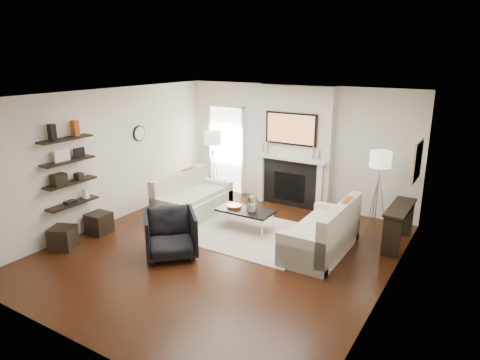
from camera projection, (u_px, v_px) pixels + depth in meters
The scene contains 71 objects.
room_envelope at pixel (221, 177), 7.16m from camera, with size 6.00×6.00×6.00m.
chimney_breast at pixel (293, 147), 9.51m from camera, with size 1.80×0.25×2.70m, color silver.
fireplace_surround at pixel (290, 184), 9.64m from camera, with size 1.30×0.02×1.04m, color black.
firebox at pixel (289, 187), 9.65m from camera, with size 0.75×0.02×0.65m, color black.
mantel_pilaster_l at pixel (261, 178), 9.97m from camera, with size 0.12×0.08×1.10m, color white.
mantel_pilaster_r at pixel (319, 188), 9.24m from camera, with size 0.12×0.08×1.10m, color white.
mantel_shelf at pixel (289, 159), 9.43m from camera, with size 1.70×0.18×0.07m, color white.
tv_body at pixel (291, 129), 9.26m from camera, with size 1.20×0.06×0.70m, color black.
tv_screen at pixel (290, 129), 9.23m from camera, with size 1.10×0.01×0.62m, color #BF723F.
candlestick_l_tall at pixel (268, 148), 9.66m from camera, with size 0.04×0.04×0.30m, color silver.
candlestick_l_short at pixel (263, 148), 9.73m from camera, with size 0.04×0.04×0.24m, color silver.
candlestick_r_tall at pixel (313, 153), 9.11m from camera, with size 0.04×0.04×0.30m, color silver.
candlestick_r_short at pixel (319, 155), 9.05m from camera, with size 0.04×0.04×0.24m, color silver.
hallway_panel at pixel (227, 150), 10.61m from camera, with size 0.90×0.02×2.10m, color white.
door_trim_l at pixel (210, 148), 10.84m from camera, with size 0.06×0.06×2.16m, color white.
door_trim_r at pixel (243, 152), 10.35m from camera, with size 0.06×0.06×2.16m, color white.
door_trim_top at pixel (226, 106), 10.29m from camera, with size 1.02×0.06×0.06m, color white.
rug at pixel (246, 233), 8.29m from camera, with size 2.60×2.00×0.01m, color #BFB09D.
loveseat_left_base at pixel (194, 207), 9.10m from camera, with size 0.85×1.80×0.42m, color beige.
loveseat_left_back at pixel (181, 190), 9.18m from camera, with size 0.18×1.80×0.80m, color beige.
loveseat_left_arm_n at pixel (168, 214), 8.41m from camera, with size 0.85×0.18×0.60m, color beige.
loveseat_left_arm_s at pixel (215, 193), 9.74m from camera, with size 0.85×0.18×0.60m, color beige.
loveseat_left_cushion at pixel (195, 196), 9.00m from camera, with size 0.63×1.44×0.10m, color beige.
pillow_left_orange at pixel (189, 178), 9.37m from camera, with size 0.10×0.42×0.42m, color #A14713.
pillow_left_charcoal at pixel (171, 185), 8.88m from camera, with size 0.10×0.40×0.40m, color black.
loveseat_right_base at pixel (320, 241), 7.44m from camera, with size 0.85×1.80×0.42m, color beige.
loveseat_right_back at pixel (340, 228), 7.19m from camera, with size 0.18×1.80×0.80m, color beige.
loveseat_right_arm_n at pixel (302, 254), 6.76m from camera, with size 0.85×0.18×0.60m, color beige.
loveseat_right_arm_s at pixel (336, 221), 8.08m from camera, with size 0.85×0.18×0.60m, color beige.
loveseat_right_cushion at pixel (318, 226), 7.40m from camera, with size 0.63×1.44×0.10m, color beige.
pillow_right_orange at pixel (347, 211), 7.37m from camera, with size 0.10×0.42×0.42m, color #A14713.
pillow_right_charcoal at pixel (335, 223), 6.89m from camera, with size 0.10×0.40×0.40m, color black.
coffee_table at pixel (245, 211), 8.33m from camera, with size 1.10×0.55×0.04m, color black.
coffee_leg_nw at pixel (218, 219), 8.46m from camera, with size 0.02×0.02×0.38m, color silver.
coffee_leg_ne at pixel (262, 230), 7.96m from camera, with size 0.02×0.02×0.38m, color silver.
coffee_leg_sw at pixel (230, 213), 8.82m from camera, with size 0.02×0.02×0.38m, color silver.
coffee_leg_se at pixel (273, 222), 8.32m from camera, with size 0.02×0.02×0.38m, color silver.
hurricane_glass at pixel (252, 204), 8.21m from camera, with size 0.18×0.18×0.31m, color white.
hurricane_candle at pixel (252, 208), 8.23m from camera, with size 0.10×0.10×0.15m, color white.
copper_bowl at pixel (234, 206), 8.44m from camera, with size 0.29×0.29×0.05m, color #B6521E.
armchair at pixel (170, 232), 7.25m from camera, with size 0.84×0.79×0.86m, color black.
lamp_left_post at pixel (213, 173), 10.25m from camera, with size 0.02×0.02×1.20m, color silver.
lamp_left_shade at pixel (213, 138), 10.01m from camera, with size 0.40×0.40×0.30m, color white.
lamp_left_leg_a at pixel (217, 173), 10.20m from camera, with size 0.02×0.02×1.25m, color silver.
lamp_left_leg_b at pixel (214, 172), 10.36m from camera, with size 0.02×0.02×1.25m, color silver.
lamp_left_leg_c at pixel (209, 173), 10.20m from camera, with size 0.02×0.02×1.25m, color silver.
lamp_right_post at pixel (377, 202), 8.22m from camera, with size 0.02×0.02×1.20m, color silver.
lamp_right_shade at pixel (381, 159), 7.98m from camera, with size 0.40×0.40×0.30m, color white.
lamp_right_leg_a at pixel (382, 203), 8.16m from camera, with size 0.02×0.02×1.25m, color silver.
lamp_right_leg_b at pixel (375, 200), 8.32m from camera, with size 0.02×0.02×1.25m, color silver.
lamp_right_leg_c at pixel (372, 203), 8.16m from camera, with size 0.02×0.02×1.25m, color silver.
console_top at pixel (400, 207), 7.55m from camera, with size 0.35×1.20×0.04m, color black.
console_leg_n at pixel (391, 238), 7.21m from camera, with size 0.30×0.04×0.71m, color black.
console_leg_s at pixel (405, 217), 8.11m from camera, with size 0.30×0.04×0.71m, color black.
wall_art at pixel (418, 161), 7.41m from camera, with size 0.03×0.70×0.70m, color #A98654.
shelf_bottom at pixel (73, 203), 7.84m from camera, with size 0.25×1.00×0.04m, color black.
shelf_lower at pixel (71, 183), 7.73m from camera, with size 0.25×1.00×0.04m, color black.
shelf_upper at pixel (68, 161), 7.62m from camera, with size 0.25×1.00×0.04m, color black.
shelf_top at pixel (65, 139), 7.50m from camera, with size 0.25×1.00×0.04m, color black.
decor_magfile_a at pixel (52, 132), 7.26m from camera, with size 0.12×0.10×0.28m, color black.
decor_magfile_b at pixel (75, 128), 7.64m from camera, with size 0.12×0.10×0.28m, color #A14713.
decor_frame_a at pixel (62, 155), 7.49m from camera, with size 0.04×0.30×0.22m, color white.
decor_frame_b at pixel (79, 153), 7.80m from camera, with size 0.04×0.22×0.18m, color black.
decor_wine_rack at pixel (59, 179), 7.51m from camera, with size 0.18×0.25×0.20m, color black.
decor_box_small at pixel (79, 176), 7.87m from camera, with size 0.15×0.12×0.12m, color black.
decor_books at pixel (70, 202), 7.79m from camera, with size 0.14×0.20×0.05m, color black.
decor_box_tall at pixel (86, 193), 8.06m from camera, with size 0.10×0.10×0.18m, color white.
clock_rim at pixel (139, 133), 9.17m from camera, with size 0.34×0.34×0.04m, color black.
clock_face at pixel (140, 133), 9.16m from camera, with size 0.29×0.29×0.01m, color white.
ottoman_near at pixel (99, 223), 8.25m from camera, with size 0.40×0.40×0.40m, color black.
ottoman_far at pixel (63, 238), 7.59m from camera, with size 0.40×0.40×0.40m, color black.
Camera 1 is at (3.87, -5.70, 3.33)m, focal length 32.00 mm.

